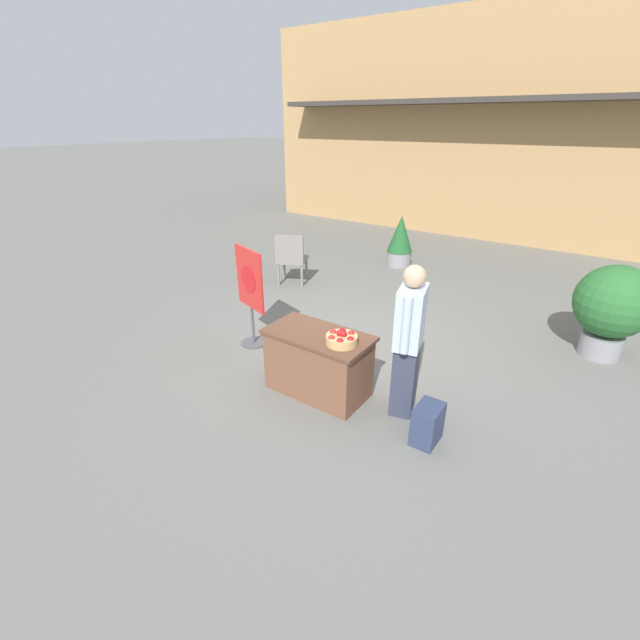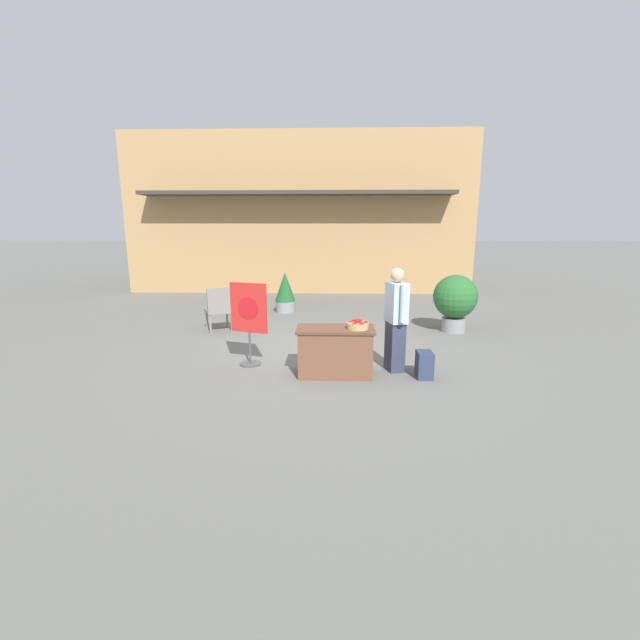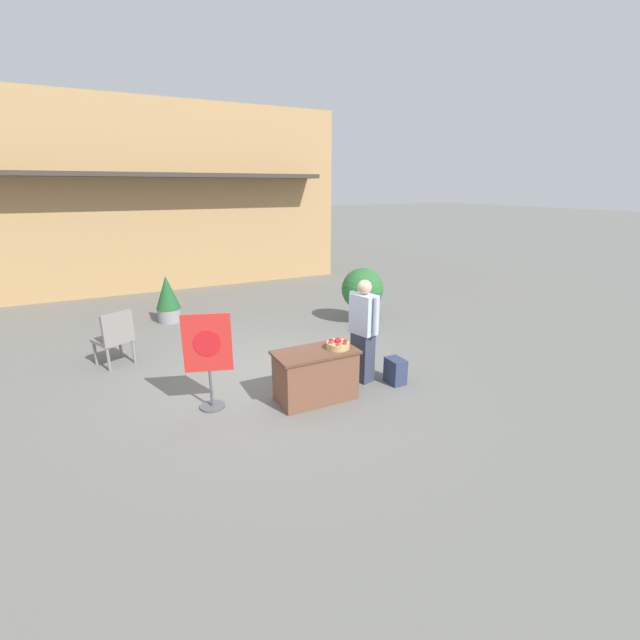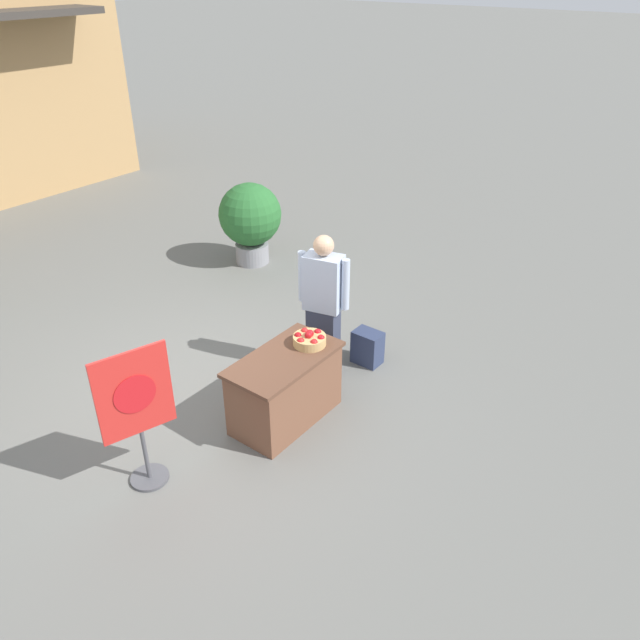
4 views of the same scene
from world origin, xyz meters
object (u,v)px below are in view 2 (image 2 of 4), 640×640
display_table (335,351)px  patio_chair (219,307)px  person_visitor (396,319)px  potted_plant_far_left (455,299)px  apple_basket (358,325)px  poster_board (249,319)px  potted_plant_near_left (285,292)px  backpack (424,365)px

display_table → patio_chair: bearing=133.4°
person_visitor → potted_plant_far_left: size_ratio=1.32×
display_table → potted_plant_far_left: 4.02m
person_visitor → patio_chair: bearing=-49.0°
apple_basket → person_visitor: person_visitor is taller
poster_board → potted_plant_near_left: poster_board is taller
person_visitor → backpack: (0.43, -0.34, -0.66)m
patio_chair → potted_plant_far_left: bearing=-113.6°
display_table → backpack: bearing=-3.9°
display_table → potted_plant_far_left: (2.69, 2.96, 0.36)m
display_table → patio_chair: size_ratio=1.22×
poster_board → patio_chair: 2.59m
person_visitor → backpack: bearing=127.2°
backpack → potted_plant_near_left: 5.90m
person_visitor → potted_plant_near_left: person_visitor is taller
apple_basket → potted_plant_near_left: 5.43m
backpack → poster_board: size_ratio=0.29×
person_visitor → backpack: 0.86m
apple_basket → backpack: bearing=-2.3°
display_table → potted_plant_near_left: (-1.38, 5.08, 0.17)m
person_visitor → patio_chair: size_ratio=1.68×
backpack → apple_basket: bearing=177.7°
patio_chair → potted_plant_far_left: potted_plant_far_left is taller
patio_chair → display_table: bearing=-162.4°
potted_plant_far_left → potted_plant_near_left: (-4.07, 2.12, -0.18)m
display_table → potted_plant_far_left: potted_plant_far_left is taller
display_table → patio_chair: (-2.61, 2.76, 0.17)m
backpack → patio_chair: (-4.02, 2.86, 0.35)m
apple_basket → poster_board: (-1.82, 0.50, -0.03)m
potted_plant_near_left → apple_basket: bearing=-71.4°
apple_basket → potted_plant_near_left: bearing=108.6°
backpack → potted_plant_far_left: size_ratio=0.33×
potted_plant_far_left → potted_plant_near_left: potted_plant_far_left is taller
patio_chair → potted_plant_near_left: (1.22, 2.32, 0.00)m
display_table → potted_plant_near_left: bearing=105.2°
poster_board → potted_plant_near_left: size_ratio=1.29×
display_table → apple_basket: size_ratio=3.58×
potted_plant_near_left → display_table: bearing=-74.8°
display_table → poster_board: poster_board is taller
backpack → potted_plant_near_left: bearing=118.4°
potted_plant_far_left → patio_chair: bearing=-177.8°
person_visitor → patio_chair: person_visitor is taller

